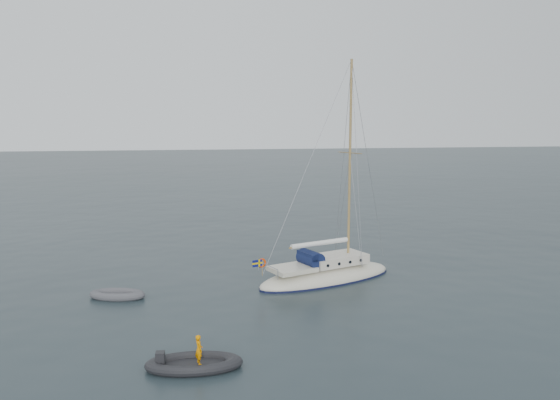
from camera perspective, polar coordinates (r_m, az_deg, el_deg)
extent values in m
plane|color=black|center=(27.63, 3.63, -10.05)|extent=(300.00, 300.00, 0.00)
ellipsoid|color=beige|center=(30.41, 4.87, -8.08)|extent=(8.35, 2.60, 1.39)
cube|color=beige|center=(30.33, 6.08, -6.27)|extent=(3.34, 1.76, 0.51)
cube|color=beige|center=(29.69, 0.72, -6.84)|extent=(2.23, 1.76, 0.23)
cylinder|color=#10193D|center=(29.83, 2.91, -5.97)|extent=(0.89, 1.53, 0.89)
cube|color=#10193D|center=(29.74, 2.57, -5.65)|extent=(0.42, 1.53, 0.37)
cylinder|color=olive|center=(29.72, 7.78, 3.78)|extent=(0.14, 0.14, 11.13)
cylinder|color=olive|center=(29.69, 7.80, 4.85)|extent=(0.05, 2.04, 0.05)
cylinder|color=olive|center=(29.80, 4.05, -4.54)|extent=(3.90, 0.09, 0.09)
cylinder|color=silver|center=(29.79, 4.06, -4.45)|extent=(3.62, 0.26, 0.26)
cylinder|color=gray|center=(29.34, -2.14, -6.22)|extent=(0.04, 2.04, 0.04)
torus|color=#E53900|center=(29.86, -2.39, -5.96)|extent=(0.50, 0.09, 0.50)
cylinder|color=olive|center=(29.31, -2.77, -6.42)|extent=(0.03, 0.03, 0.83)
cube|color=#0B115C|center=(29.21, -3.32, -5.92)|extent=(0.56, 0.02, 0.35)
cube|color=#E0B800|center=(29.21, -3.32, -5.92)|extent=(0.57, 0.03, 0.08)
cube|color=#E0B800|center=(29.22, -3.12, -5.91)|extent=(0.08, 0.03, 0.37)
cylinder|color=black|center=(30.85, 3.45, -5.99)|extent=(0.17, 0.06, 0.17)
cylinder|color=black|center=(29.18, 4.31, -6.82)|extent=(0.17, 0.06, 0.17)
cylinder|color=black|center=(31.04, 4.78, -5.92)|extent=(0.17, 0.06, 0.17)
cylinder|color=black|center=(29.38, 5.71, -6.74)|extent=(0.17, 0.06, 0.17)
cylinder|color=black|center=(31.24, 6.10, -5.85)|extent=(0.17, 0.06, 0.17)
cylinder|color=black|center=(29.59, 7.10, -6.65)|extent=(0.17, 0.06, 0.17)
cylinder|color=black|center=(31.46, 7.40, -5.77)|extent=(0.17, 0.06, 0.17)
cylinder|color=black|center=(29.82, 8.47, -6.56)|extent=(0.17, 0.06, 0.17)
cube|color=#47474B|center=(28.50, -16.64, -9.55)|extent=(1.71, 0.70, 0.10)
cube|color=black|center=(20.31, -8.96, -16.67)|extent=(2.15, 0.90, 0.11)
cube|color=black|center=(20.21, -12.41, -16.04)|extent=(0.31, 0.31, 0.54)
imported|color=orange|center=(20.08, -8.47, -15.18)|extent=(0.37, 0.45, 1.07)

